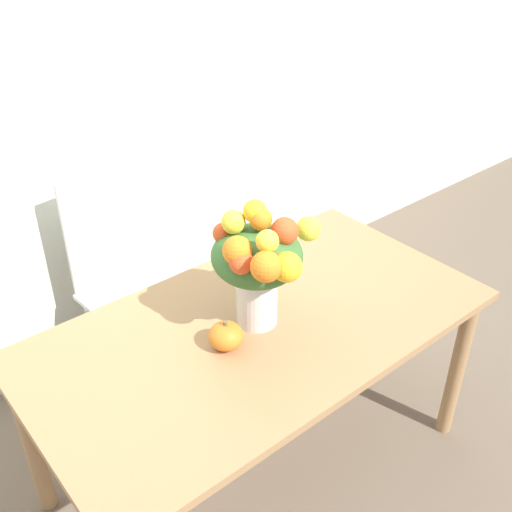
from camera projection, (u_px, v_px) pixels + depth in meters
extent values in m
plane|color=brown|center=(259.00, 463.00, 2.40)|extent=(12.00, 12.00, 0.00)
cube|color=silver|center=(88.00, 68.00, 2.37)|extent=(8.00, 0.06, 2.70)
cube|color=#9E754C|center=(259.00, 326.00, 2.02)|extent=(1.57, 0.84, 0.03)
cylinder|color=#9E754C|center=(457.00, 368.00, 2.37)|extent=(0.06, 0.06, 0.69)
cylinder|color=#9E754C|center=(31.00, 441.00, 2.06)|extent=(0.06, 0.06, 0.69)
cylinder|color=#9E754C|center=(327.00, 287.00, 2.84)|extent=(0.06, 0.06, 0.69)
cylinder|color=silver|center=(256.00, 297.00, 1.97)|extent=(0.14, 0.14, 0.20)
cylinder|color=silver|center=(256.00, 309.00, 1.99)|extent=(0.12, 0.12, 0.10)
cylinder|color=#38662D|center=(262.00, 284.00, 1.96)|extent=(0.00, 0.00, 0.26)
cylinder|color=#38662D|center=(253.00, 283.00, 1.97)|extent=(0.01, 0.01, 0.26)
cylinder|color=#38662D|center=(248.00, 288.00, 1.94)|extent=(0.00, 0.00, 0.26)
cylinder|color=#38662D|center=(254.00, 292.00, 1.92)|extent=(0.00, 0.01, 0.26)
cylinder|color=#38662D|center=(263.00, 290.00, 1.93)|extent=(0.01, 0.01, 0.26)
ellipsoid|color=#38662D|center=(256.00, 256.00, 1.88)|extent=(0.29, 0.29, 0.18)
sphere|color=orange|center=(261.00, 219.00, 1.82)|extent=(0.07, 0.07, 0.07)
sphere|color=orange|center=(266.00, 267.00, 1.70)|extent=(0.09, 0.09, 0.09)
sphere|color=yellow|center=(267.00, 241.00, 1.73)|extent=(0.07, 0.07, 0.07)
sphere|color=#D64C23|center=(285.00, 231.00, 1.82)|extent=(0.09, 0.09, 0.09)
sphere|color=yellow|center=(287.00, 267.00, 1.75)|extent=(0.09, 0.09, 0.09)
sphere|color=#D64C23|center=(223.00, 233.00, 1.89)|extent=(0.07, 0.07, 0.07)
sphere|color=orange|center=(237.00, 251.00, 1.76)|extent=(0.09, 0.09, 0.09)
sphere|color=#D64C23|center=(241.00, 262.00, 1.75)|extent=(0.07, 0.07, 0.07)
sphere|color=yellow|center=(308.00, 229.00, 1.91)|extent=(0.08, 0.08, 0.08)
sphere|color=yellow|center=(255.00, 211.00, 1.82)|extent=(0.07, 0.07, 0.07)
sphere|color=yellow|center=(233.00, 222.00, 1.84)|extent=(0.08, 0.08, 0.08)
ellipsoid|color=orange|center=(226.00, 336.00, 1.89)|extent=(0.11, 0.11, 0.09)
cylinder|color=brown|center=(226.00, 324.00, 1.86)|extent=(0.02, 0.02, 0.02)
cube|color=white|center=(142.00, 298.00, 2.56)|extent=(0.45, 0.45, 0.02)
cylinder|color=white|center=(137.00, 378.00, 2.49)|extent=(0.04, 0.04, 0.45)
cylinder|color=white|center=(201.00, 341.00, 2.69)|extent=(0.04, 0.04, 0.45)
cylinder|color=white|center=(94.00, 340.00, 2.69)|extent=(0.04, 0.04, 0.45)
cylinder|color=white|center=(156.00, 308.00, 2.89)|extent=(0.04, 0.04, 0.45)
cube|color=white|center=(108.00, 226.00, 2.54)|extent=(0.40, 0.05, 0.52)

